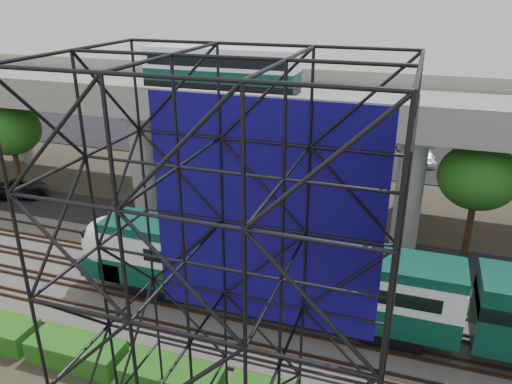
% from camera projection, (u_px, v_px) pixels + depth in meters
% --- Properties ---
extents(ground, '(140.00, 140.00, 0.00)m').
position_uv_depth(ground, '(193.00, 324.00, 26.44)').
color(ground, '#474233').
rests_on(ground, ground).
extents(ballast_bed, '(90.00, 12.00, 0.20)m').
position_uv_depth(ballast_bed, '(208.00, 302.00, 28.15)').
color(ballast_bed, slate).
rests_on(ballast_bed, ground).
extents(service_road, '(90.00, 5.00, 0.08)m').
position_uv_depth(service_road, '(256.00, 237.00, 35.63)').
color(service_road, black).
rests_on(service_road, ground).
extents(parking_lot, '(90.00, 18.00, 0.08)m').
position_uv_depth(parking_lot, '(322.00, 145.00, 56.22)').
color(parking_lot, black).
rests_on(parking_lot, ground).
extents(harbor_water, '(140.00, 40.00, 0.03)m').
position_uv_depth(harbor_water, '(351.00, 105.00, 75.51)').
color(harbor_water, '#3F4F68').
rests_on(harbor_water, ground).
extents(rail_tracks, '(90.00, 9.52, 0.16)m').
position_uv_depth(rail_tracks, '(208.00, 299.00, 28.08)').
color(rail_tracks, '#472D1E').
rests_on(rail_tracks, ballast_bed).
extents(commuter_train, '(29.30, 3.06, 4.30)m').
position_uv_depth(commuter_train, '(308.00, 277.00, 25.42)').
color(commuter_train, black).
rests_on(commuter_train, rail_tracks).
extents(overpass, '(80.00, 12.00, 12.40)m').
position_uv_depth(overpass, '(275.00, 107.00, 37.43)').
color(overpass, '#9E9B93').
rests_on(overpass, ground).
extents(scaffold_tower, '(9.36, 6.36, 15.00)m').
position_uv_depth(scaffold_tower, '(233.00, 314.00, 14.98)').
color(scaffold_tower, black).
rests_on(scaffold_tower, ground).
extents(hedge_strip, '(34.60, 1.80, 1.20)m').
position_uv_depth(hedge_strip, '(171.00, 376.00, 22.16)').
color(hedge_strip, '#185714').
rests_on(hedge_strip, ground).
extents(trees, '(40.94, 16.94, 7.69)m').
position_uv_depth(trees, '(223.00, 135.00, 39.85)').
color(trees, '#382314').
rests_on(trees, ground).
extents(suv, '(5.81, 4.26, 1.47)m').
position_uv_depth(suv, '(15.00, 189.00, 42.04)').
color(suv, black).
rests_on(suv, service_road).
extents(parked_cars, '(34.51, 9.60, 1.31)m').
position_uv_depth(parked_cars, '(325.00, 141.00, 55.54)').
color(parked_cars, white).
rests_on(parked_cars, parking_lot).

